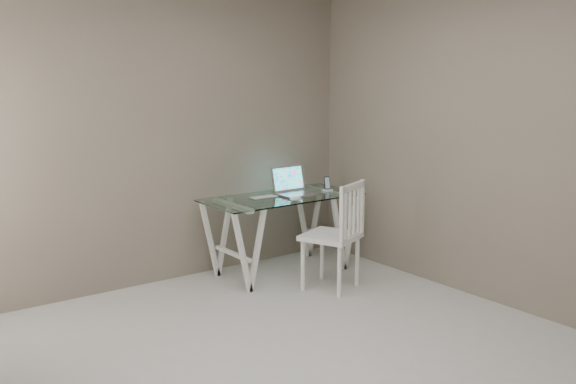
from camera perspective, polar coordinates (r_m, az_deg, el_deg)
name	(u,v)px	position (r m, az deg, el deg)	size (l,w,h in m)	color
room	(306,104)	(3.86, 1.63, 7.84)	(4.50, 4.52, 2.71)	#BAB7B3
desk	(282,234)	(6.12, -0.54, -3.72)	(1.50, 0.70, 0.75)	silver
chair	(339,231)	(5.63, 4.54, -3.46)	(0.58, 0.58, 0.97)	white
laptop	(294,187)	(6.16, 0.50, 0.42)	(0.37, 0.32, 0.26)	silver
keyboard	(264,197)	(5.98, -2.18, -0.46)	(0.27, 0.12, 0.01)	silver
mouse	(296,199)	(5.84, 0.69, -0.59)	(0.12, 0.07, 0.04)	white
phone_dock	(327,187)	(6.32, 3.52, 0.45)	(0.08, 0.08, 0.14)	white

